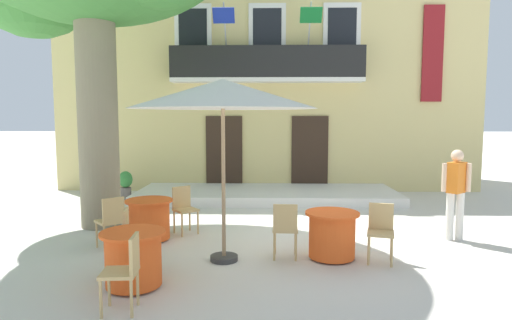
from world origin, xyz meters
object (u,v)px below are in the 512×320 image
Objects in this scene: cafe_chair_front_1 at (285,227)px; cafe_umbrella at (223,95)px; cafe_chair_middle_0 at (184,206)px; ground_planter_left at (126,184)px; cafe_table_middle at (149,219)px; pedestrian_near_entrance at (456,189)px; cafe_table_near_tree at (133,258)px; cafe_chair_near_tree_0 at (126,268)px; cafe_chair_near_tree_1 at (134,234)px; cafe_table_front at (332,235)px; cafe_chair_middle_1 at (111,219)px; cafe_chair_front_0 at (381,228)px.

cafe_umbrella is (-0.97, -0.10, 2.08)m from cafe_chair_front_1.
cafe_chair_middle_0 is 4.14m from ground_planter_left.
pedestrian_near_entrance is at bearing 1.34° from cafe_table_middle.
cafe_chair_near_tree_0 is at bearing -79.36° from cafe_table_near_tree.
cafe_chair_near_tree_0 and cafe_chair_near_tree_1 have the same top height.
cafe_chair_near_tree_0 is 1.05× the size of cafe_table_front.
cafe_umbrella is (1.99, -0.57, 2.08)m from cafe_chair_middle_1.
cafe_table_near_tree is at bearing -80.20° from cafe_table_middle.
cafe_chair_front_0 is at bearing -41.74° from ground_planter_left.
cafe_chair_middle_0 reaches higher than cafe_table_middle.
pedestrian_near_entrance is (4.15, 1.26, -1.66)m from cafe_umbrella.
cafe_umbrella is (-1.73, -0.15, 2.22)m from cafe_table_front.
pedestrian_near_entrance is (3.18, 1.15, 0.42)m from cafe_chair_front_1.
cafe_umbrella is (-2.47, -0.03, 2.08)m from cafe_chair_front_0.
cafe_chair_near_tree_1 is (-0.21, 0.72, 0.14)m from cafe_table_near_tree.
cafe_umbrella is at bearing -57.78° from ground_planter_left.
cafe_umbrella is 6.41m from ground_planter_left.
ground_planter_left is (-4.19, 5.00, -0.09)m from cafe_chair_front_1.
cafe_chair_middle_1 and cafe_chair_front_0 have the same top height.
cafe_chair_middle_1 reaches higher than cafe_table_front.
cafe_table_near_tree is at bearing 100.64° from cafe_chair_near_tree_0.
cafe_chair_front_1 is at bearing -8.84° from cafe_chair_middle_1.
cafe_table_front is (2.69, 1.99, -0.14)m from cafe_chair_near_tree_0.
pedestrian_near_entrance is (6.14, 0.69, 0.42)m from cafe_chair_middle_1.
cafe_chair_middle_1 is 2.94m from cafe_umbrella.
cafe_chair_near_tree_1 is 1.00× the size of cafe_chair_front_1.
ground_planter_left is 8.32m from pedestrian_near_entrance.
cafe_chair_front_1 is at bearing 30.20° from cafe_table_near_tree.
cafe_chair_near_tree_1 is (-0.35, 1.46, 0.00)m from cafe_chair_near_tree_0.
cafe_chair_near_tree_1 is 1.00× the size of cafe_chair_front_0.
cafe_chair_middle_1 is 1.00× the size of cafe_chair_front_1.
cafe_chair_near_tree_0 is at bearing -134.82° from cafe_chair_front_1.
cafe_umbrella reaches higher than pedestrian_near_entrance.
cafe_chair_middle_1 is at bearing -74.93° from ground_planter_left.
cafe_chair_middle_1 is (-0.68, 0.95, 0.00)m from cafe_chair_near_tree_1.
cafe_chair_front_0 is 1.50m from cafe_chair_front_1.
cafe_chair_near_tree_1 is 1.52m from cafe_table_middle.
cafe_table_near_tree is 2.71m from cafe_umbrella.
cafe_table_middle and cafe_table_front have the same top height.
cafe_chair_near_tree_0 and cafe_chair_front_1 have the same top height.
pedestrian_near_entrance is at bearing 24.62° from cafe_table_front.
cafe_chair_near_tree_1 and cafe_chair_front_0 have the same top height.
cafe_umbrella reaches higher than cafe_chair_front_1.
cafe_chair_middle_0 and cafe_chair_front_0 have the same top height.
cafe_table_middle is 0.95× the size of cafe_chair_front_1.
cafe_table_near_tree is at bearing -71.22° from ground_planter_left.
cafe_chair_front_0 is at bearing -143.80° from pedestrian_near_entrance.
cafe_chair_near_tree_1 is 1.00× the size of cafe_chair_middle_0.
cafe_chair_near_tree_1 reaches higher than cafe_table_near_tree.
cafe_chair_middle_0 and cafe_chair_middle_1 have the same top height.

